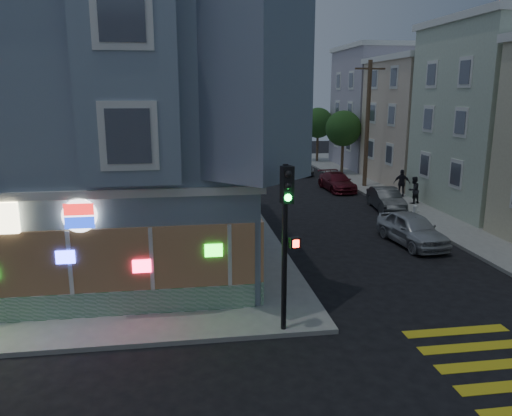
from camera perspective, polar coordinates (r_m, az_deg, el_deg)
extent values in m
plane|color=black|center=(12.99, -1.16, -19.11)|extent=(120.00, 120.00, 0.00)
cube|color=gray|center=(42.32, 26.85, 2.36)|extent=(24.00, 42.00, 0.15)
cube|color=slate|center=(22.42, -20.65, 9.01)|extent=(14.00, 14.00, 11.00)
cube|color=silver|center=(22.57, -20.32, 4.84)|extent=(14.30, 14.30, 0.25)
cube|color=#196B33|center=(16.81, -24.16, -10.40)|extent=(13.60, 0.12, 0.80)
cube|color=#382B1E|center=(16.33, -24.62, -5.87)|extent=(13.60, 0.10, 2.00)
cylinder|color=white|center=(15.48, -19.51, -0.82)|extent=(1.00, 0.12, 1.00)
cube|color=beige|center=(41.60, 21.92, 9.03)|extent=(12.00, 8.60, 9.00)
cube|color=#9992A1|center=(49.55, 16.72, 10.79)|extent=(12.00, 8.60, 10.50)
cylinder|color=#4C3826|center=(37.45, 12.61, 9.30)|extent=(0.30, 0.30, 9.00)
cube|color=#4C3826|center=(37.42, 12.91, 15.26)|extent=(2.20, 0.12, 0.12)
cylinder|color=#4C3826|center=(43.41, 9.84, 6.05)|extent=(0.24, 0.24, 3.20)
sphere|color=#1D4719|center=(43.20, 9.95, 8.95)|extent=(3.00, 3.00, 3.00)
cylinder|color=#4C3826|center=(51.02, 7.03, 7.17)|extent=(0.24, 0.24, 3.20)
sphere|color=#1D4719|center=(50.84, 7.10, 9.64)|extent=(3.00, 3.00, 3.00)
imported|color=black|center=(32.54, 17.57, 1.97)|extent=(1.00, 0.91, 1.68)
imported|color=black|center=(34.45, 16.33, 2.74)|extent=(1.14, 0.76, 1.80)
imported|color=#B8BCC1|center=(24.23, 17.41, -2.30)|extent=(2.15, 4.50, 1.49)
imported|color=#3B3E40|center=(30.97, 14.65, 0.99)|extent=(1.80, 4.12, 1.32)
imported|color=maroon|center=(36.43, 9.24, 2.98)|extent=(1.99, 4.45, 1.27)
imported|color=#91969B|center=(43.46, 4.87, 4.67)|extent=(2.05, 4.30, 1.19)
cylinder|color=black|center=(14.18, 3.28, -4.75)|extent=(0.16, 0.16, 4.87)
cube|color=black|center=(13.51, 3.56, 2.66)|extent=(0.37, 0.34, 1.02)
sphere|color=black|center=(13.30, 3.72, 3.90)|extent=(0.19, 0.19, 0.19)
sphere|color=black|center=(13.36, 3.70, 2.54)|extent=(0.19, 0.19, 0.19)
sphere|color=#19F23F|center=(13.42, 3.68, 1.19)|extent=(0.19, 0.19, 0.19)
cube|color=black|center=(13.99, 4.41, -3.97)|extent=(0.35, 0.26, 0.31)
cube|color=#FF2614|center=(13.89, 4.51, -4.10)|extent=(0.21, 0.02, 0.21)
cylinder|color=white|center=(28.96, 17.71, -0.50)|extent=(0.22, 0.22, 0.55)
sphere|color=white|center=(28.89, 17.75, 0.12)|extent=(0.24, 0.24, 0.24)
cylinder|color=white|center=(28.95, 17.71, -0.41)|extent=(0.41, 0.11, 0.11)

